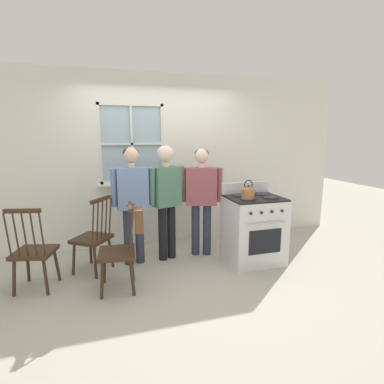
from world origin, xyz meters
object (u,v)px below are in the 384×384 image
(person_teen_center, at_px, (166,191))
(stove, at_px, (253,229))
(chair_near_wall, at_px, (93,238))
(chair_by_window, at_px, (119,252))
(kettle, at_px, (248,192))
(handbag, at_px, (139,219))
(person_adult_right, at_px, (201,191))
(chair_center_cluster, at_px, (34,252))
(potted_plant, at_px, (138,178))
(person_elderly_left, at_px, (132,195))

(person_teen_center, height_order, stove, person_teen_center)
(chair_near_wall, height_order, stove, stove)
(chair_by_window, height_order, kettle, kettle)
(person_teen_center, height_order, handbag, person_teen_center)
(person_adult_right, distance_m, kettle, 0.73)
(chair_by_window, bearing_deg, person_adult_right, 125.04)
(chair_center_cluster, relative_size, potted_plant, 3.75)
(chair_near_wall, xyz_separation_m, person_adult_right, (1.51, 0.14, 0.51))
(kettle, bearing_deg, potted_plant, 136.51)
(chair_center_cluster, distance_m, kettle, 2.67)
(person_elderly_left, bearing_deg, chair_near_wall, -172.51)
(chair_near_wall, distance_m, kettle, 2.09)
(chair_near_wall, xyz_separation_m, handbag, (0.52, -0.59, 0.38))
(chair_by_window, bearing_deg, potted_plant, 168.77)
(kettle, relative_size, handbag, 0.80)
(chair_by_window, xyz_separation_m, person_elderly_left, (0.24, 0.68, 0.53))
(chair_by_window, relative_size, potted_plant, 3.75)
(chair_near_wall, relative_size, kettle, 4.02)
(chair_center_cluster, relative_size, stove, 0.92)
(potted_plant, bearing_deg, handbag, -96.54)
(chair_center_cluster, distance_m, handbag, 1.25)
(person_elderly_left, bearing_deg, stove, -17.75)
(chair_near_wall, distance_m, person_teen_center, 1.14)
(stove, xyz_separation_m, handbag, (-1.61, -0.30, 0.35))
(kettle, height_order, handbag, kettle)
(chair_center_cluster, height_order, person_elderly_left, person_elderly_left)
(chair_near_wall, height_order, chair_center_cluster, same)
(person_adult_right, bearing_deg, person_teen_center, -160.54)
(stove, relative_size, handbag, 3.53)
(handbag, bearing_deg, person_teen_center, 56.83)
(chair_by_window, xyz_separation_m, person_adult_right, (1.22, 0.71, 0.51))
(chair_center_cluster, xyz_separation_m, kettle, (2.60, -0.13, 0.58))
(chair_near_wall, relative_size, person_adult_right, 0.63)
(person_teen_center, xyz_separation_m, kettle, (0.97, -0.56, 0.03))
(chair_center_cluster, bearing_deg, kettle, -169.36)
(person_adult_right, relative_size, potted_plant, 5.94)
(person_adult_right, bearing_deg, stove, -16.60)
(chair_center_cluster, bearing_deg, chair_near_wall, -141.57)
(chair_by_window, xyz_separation_m, stove, (1.84, 0.28, 0.03))
(person_adult_right, bearing_deg, person_elderly_left, -159.44)
(chair_near_wall, xyz_separation_m, person_elderly_left, (0.53, 0.11, 0.53))
(chair_center_cluster, xyz_separation_m, person_adult_right, (2.15, 0.44, 0.51))
(chair_by_window, distance_m, person_adult_right, 1.50)
(chair_near_wall, height_order, person_adult_right, person_adult_right)
(person_teen_center, relative_size, stove, 1.49)
(person_teen_center, distance_m, stove, 1.32)
(person_adult_right, xyz_separation_m, kettle, (0.45, -0.57, 0.07))
(chair_center_cluster, bearing_deg, chair_by_window, 176.97)
(kettle, bearing_deg, chair_center_cluster, 177.19)
(kettle, bearing_deg, handbag, -173.42)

